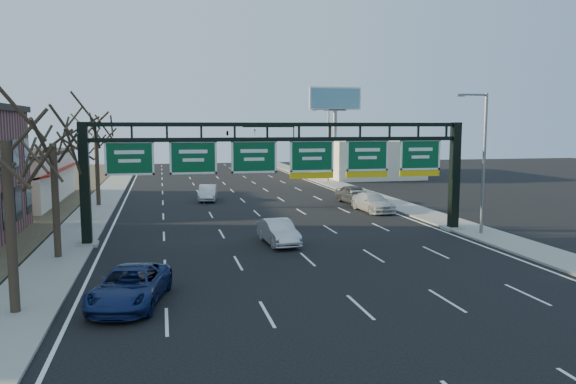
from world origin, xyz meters
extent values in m
plane|color=black|center=(0.00, 0.00, 0.00)|extent=(160.00, 160.00, 0.00)
cube|color=gray|center=(-12.80, 20.00, 0.06)|extent=(3.00, 120.00, 0.12)
cube|color=gray|center=(12.80, 20.00, 0.06)|extent=(3.00, 120.00, 0.12)
cube|color=white|center=(0.00, 20.00, 0.01)|extent=(21.60, 120.00, 0.01)
cube|color=black|center=(-11.70, 8.00, 3.60)|extent=(0.55, 0.55, 7.20)
cube|color=gray|center=(-11.70, 8.00, 0.10)|extent=(1.20, 1.20, 0.20)
cube|color=black|center=(11.70, 8.00, 3.60)|extent=(0.55, 0.55, 7.20)
cube|color=gray|center=(11.70, 8.00, 0.10)|extent=(1.20, 1.20, 0.20)
cube|color=black|center=(0.00, 8.00, 7.05)|extent=(23.40, 0.25, 0.25)
cube|color=black|center=(0.00, 8.00, 6.15)|extent=(23.40, 0.25, 0.25)
cube|color=#054C27|center=(-9.17, 8.00, 5.10)|extent=(2.80, 0.10, 2.00)
cube|color=#054C27|center=(-5.50, 8.00, 5.10)|extent=(2.80, 0.10, 2.00)
cube|color=#054C27|center=(-1.83, 8.00, 5.10)|extent=(2.80, 0.10, 2.00)
cube|color=#054C27|center=(1.83, 8.00, 5.10)|extent=(2.80, 0.10, 2.00)
cube|color=yellow|center=(1.83, 8.00, 3.88)|extent=(2.80, 0.10, 0.40)
cube|color=#054C27|center=(5.50, 8.00, 5.10)|extent=(2.80, 0.10, 2.00)
cube|color=yellow|center=(5.50, 8.00, 3.88)|extent=(2.80, 0.10, 0.40)
cube|color=#054C27|center=(9.17, 8.00, 5.10)|extent=(2.80, 0.10, 2.00)
cube|color=yellow|center=(9.17, 8.00, 3.88)|extent=(2.80, 0.10, 0.40)
cube|color=beige|center=(-21.50, 29.00, 2.20)|extent=(10.00, 18.00, 4.40)
cube|color=#332B26|center=(-21.50, 29.00, 4.55)|extent=(10.40, 18.40, 0.30)
cube|color=#AA1F11|center=(-16.40, 29.00, 3.00)|extent=(1.20, 18.00, 0.40)
cube|color=beige|center=(20.00, 50.00, 2.50)|extent=(12.00, 20.00, 5.00)
cylinder|color=#31271B|center=(-12.80, -4.00, 3.35)|extent=(0.36, 0.36, 6.46)
cylinder|color=#31271B|center=(-12.80, 5.00, 3.16)|extent=(0.36, 0.36, 6.08)
cylinder|color=#31271B|center=(-12.80, 15.00, 3.54)|extent=(0.36, 0.36, 6.84)
cylinder|color=#31271B|center=(-12.80, 25.00, 3.35)|extent=(0.36, 0.36, 6.46)
cylinder|color=slate|center=(12.60, 6.00, 4.62)|extent=(0.20, 0.20, 9.00)
cylinder|color=slate|center=(11.70, 6.00, 9.02)|extent=(1.80, 0.12, 0.12)
cube|color=slate|center=(10.80, 6.00, 8.97)|extent=(0.50, 0.22, 0.15)
cylinder|color=slate|center=(12.60, 40.00, 4.62)|extent=(0.20, 0.20, 9.00)
cylinder|color=slate|center=(11.70, 40.00, 9.02)|extent=(1.80, 0.12, 0.12)
cube|color=slate|center=(10.80, 40.00, 8.97)|extent=(0.50, 0.22, 0.15)
cylinder|color=slate|center=(15.00, 45.00, 4.50)|extent=(0.50, 0.50, 9.00)
cube|color=slate|center=(15.00, 45.00, 9.00)|extent=(3.00, 0.30, 0.20)
cube|color=white|center=(15.00, 45.00, 10.50)|extent=(7.00, 0.30, 3.00)
cube|color=teal|center=(15.00, 44.80, 10.50)|extent=(6.60, 0.05, 2.60)
cylinder|color=black|center=(11.80, 55.00, 3.50)|extent=(0.18, 0.18, 7.00)
cylinder|color=black|center=(8.00, 55.00, 6.80)|extent=(7.60, 0.14, 0.14)
imported|color=black|center=(6.00, 55.00, 6.00)|extent=(0.20, 0.20, 1.00)
imported|color=black|center=(2.00, 55.00, 6.00)|extent=(0.54, 0.54, 1.62)
imported|color=navy|center=(-8.70, -3.68, 0.74)|extent=(3.51, 5.70, 1.47)
imported|color=#B9B9BE|center=(-0.72, 6.08, 0.73)|extent=(1.93, 4.53, 1.45)
imported|color=silver|center=(9.43, 16.88, 0.75)|extent=(2.52, 5.32, 1.50)
imported|color=#3F4244|center=(9.57, 21.78, 0.81)|extent=(2.67, 5.03, 1.63)
imported|color=silver|center=(-3.21, 26.52, 0.73)|extent=(2.13, 4.61, 1.46)
camera|label=1|loc=(-7.37, -25.90, 6.98)|focal=35.00mm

